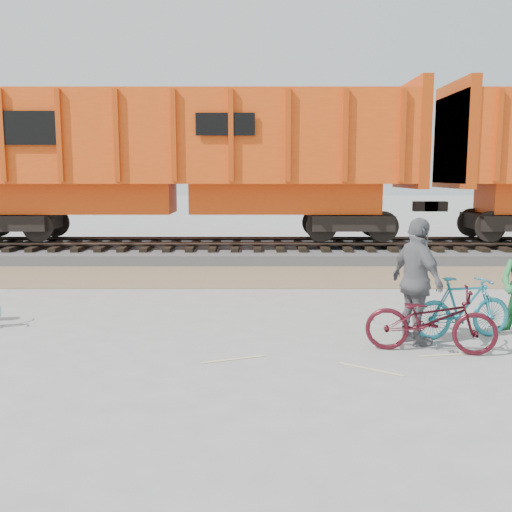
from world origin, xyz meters
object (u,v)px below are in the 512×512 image
object	(u,v)px
hopper_car_center	(181,157)
bicycle_maroon	(431,320)
person_woman	(417,282)
bicycle_teal	(463,308)

from	to	relation	value
hopper_car_center	bicycle_maroon	size ratio (longest dim) A/B	7.76
bicycle_maroon	person_woman	size ratio (longest dim) A/B	0.96
person_woman	bicycle_maroon	bearing A→B (deg)	173.81
hopper_car_center	bicycle_teal	distance (m)	10.61
bicycle_maroon	person_woman	world-z (taller)	person_woman
bicycle_teal	bicycle_maroon	size ratio (longest dim) A/B	0.89
bicycle_teal	bicycle_maroon	xyz separation A→B (m)	(-0.70, -0.69, -0.01)
bicycle_maroon	person_woman	bearing A→B (deg)	26.63
hopper_car_center	bicycle_teal	size ratio (longest dim) A/B	8.73
bicycle_maroon	bicycle_teal	bearing A→B (deg)	-32.84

